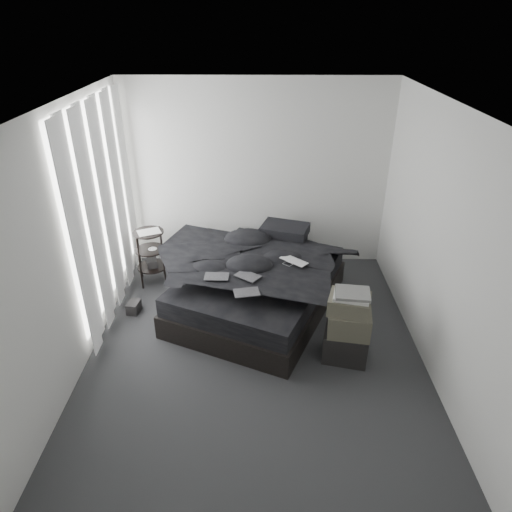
{
  "coord_description": "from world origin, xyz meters",
  "views": [
    {
      "loc": [
        0.05,
        -3.93,
        3.32
      ],
      "look_at": [
        0.0,
        0.8,
        0.75
      ],
      "focal_mm": 32.0,
      "sensor_mm": 36.0,
      "label": 1
    }
  ],
  "objects_px": {
    "laptop": "(291,257)",
    "box_lower": "(346,344)",
    "bed": "(259,297)",
    "side_stand": "(151,257)"
  },
  "relations": [
    {
      "from": "box_lower",
      "to": "laptop",
      "type": "bearing_deg",
      "value": 123.78
    },
    {
      "from": "bed",
      "to": "box_lower",
      "type": "bearing_deg",
      "value": -21.25
    },
    {
      "from": "bed",
      "to": "laptop",
      "type": "bearing_deg",
      "value": 7.5
    },
    {
      "from": "side_stand",
      "to": "laptop",
      "type": "bearing_deg",
      "value": -21.4
    },
    {
      "from": "bed",
      "to": "side_stand",
      "type": "distance_m",
      "value": 1.59
    },
    {
      "from": "laptop",
      "to": "side_stand",
      "type": "distance_m",
      "value": 2.01
    },
    {
      "from": "side_stand",
      "to": "bed",
      "type": "bearing_deg",
      "value": -22.65
    },
    {
      "from": "bed",
      "to": "laptop",
      "type": "height_order",
      "value": "laptop"
    },
    {
      "from": "side_stand",
      "to": "box_lower",
      "type": "bearing_deg",
      "value": -32.94
    },
    {
      "from": "laptop",
      "to": "box_lower",
      "type": "xyz_separation_m",
      "value": [
        0.55,
        -0.83,
        -0.61
      ]
    }
  ]
}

